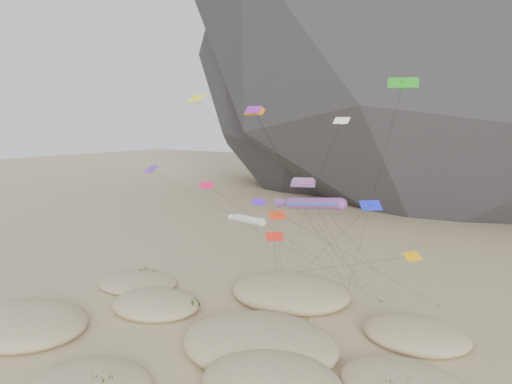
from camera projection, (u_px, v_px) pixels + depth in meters
ground at (210, 352)px, 48.03m from camera, size 500.00×500.00×0.00m
dunes at (221, 328)px, 51.91m from camera, size 49.96×39.21×3.67m
dune_grass at (227, 331)px, 50.73m from camera, size 41.25×28.21×1.56m
kite_stakes at (336, 287)px, 66.32m from camera, size 22.39×3.90×0.30m
rainbow_tube_kite at (312, 203)px, 51.95m from camera, size 8.95×17.69×14.52m
white_tube_kite at (248, 220)px, 58.24m from camera, size 7.11×12.33×11.36m
orange_parafoil at (256, 115)px, 56.73m from camera, size 6.89×16.50×23.55m
multi_parafoil at (304, 184)px, 51.11m from camera, size 6.69×16.86×16.28m
delta_kites at (281, 167)px, 53.12m from camera, size 32.53×19.09×26.03m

